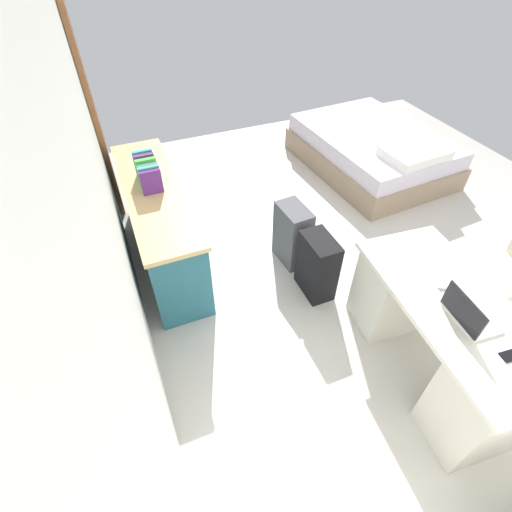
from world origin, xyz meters
The scene contains 14 objects.
ground_plane centered at (0.00, 0.00, 0.00)m, with size 5.86×5.86×0.00m, color beige.
wall_back centered at (0.00, 2.13, 1.35)m, with size 4.86×0.10×2.69m, color silver.
door_wooden centered at (1.88, 2.05, 1.02)m, with size 0.88×0.05×2.04m, color brown.
desk centered at (-1.36, 0.23, 0.38)m, with size 1.50×0.80×0.73m.
office_chair centered at (-1.14, -0.60, 0.42)m, with size 0.55×0.55×0.94m.
credenza centered at (0.58, 1.75, 0.39)m, with size 1.80×0.48×0.78m.
bed centered at (1.24, -1.05, 0.24)m, with size 1.99×1.52×0.58m.
suitcase_black centered at (-0.36, 0.62, 0.29)m, with size 0.36×0.22×0.59m, color black.
suitcase_spare_grey centered at (0.09, 0.64, 0.30)m, with size 0.36×0.22×0.60m, color #4C4C51.
laptop centered at (-1.46, 0.27, 0.78)m, with size 0.33×0.25×0.21m.
computer_mouse centered at (-1.21, 0.21, 0.74)m, with size 0.06×0.10×0.03m, color white.
cell_phone_near_laptop centered at (-1.76, 0.22, 0.73)m, with size 0.07×0.14×0.01m, color black.
book_row centered at (0.67, 1.75, 0.89)m, with size 0.36×0.17×0.23m.
figurine_small centered at (0.91, 1.75, 0.84)m, with size 0.08×0.08×0.11m, color #4C7FBF.
Camera 1 is at (-2.28, 1.98, 2.59)m, focal length 26.75 mm.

